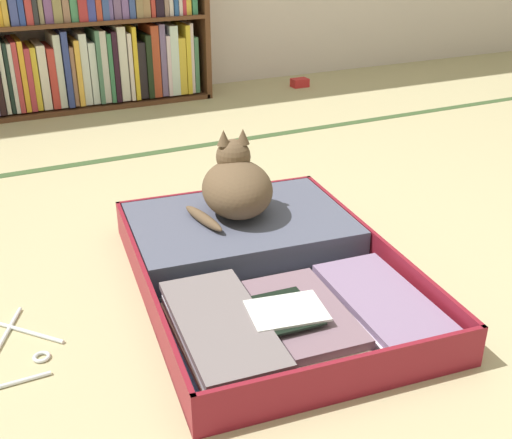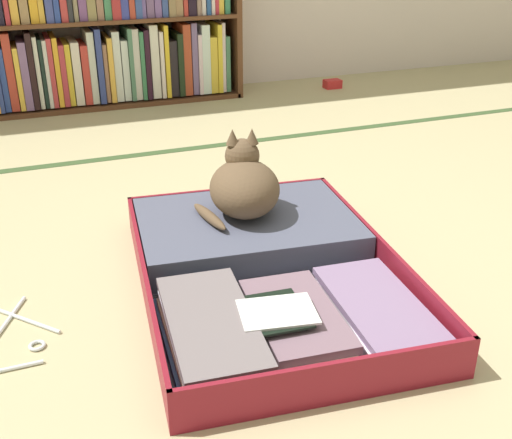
{
  "view_description": "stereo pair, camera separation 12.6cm",
  "coord_description": "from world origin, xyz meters",
  "px_view_note": "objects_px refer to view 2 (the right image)",
  "views": [
    {
      "loc": [
        -0.81,
        -1.22,
        0.93
      ],
      "look_at": [
        -0.15,
        0.13,
        0.21
      ],
      "focal_mm": 44.26,
      "sensor_mm": 36.0,
      "label": 1
    },
    {
      "loc": [
        -0.69,
        -1.27,
        0.93
      ],
      "look_at": [
        -0.15,
        0.13,
        0.21
      ],
      "focal_mm": 44.26,
      "sensor_mm": 36.0,
      "label": 2
    }
  ],
  "objects_px": {
    "bookshelf": "(98,25)",
    "open_suitcase": "(261,264)",
    "clothes_hanger": "(6,344)",
    "small_red_pouch": "(332,84)",
    "black_cat": "(243,185)"
  },
  "relations": [
    {
      "from": "clothes_hanger",
      "to": "small_red_pouch",
      "type": "xyz_separation_m",
      "value": [
        1.91,
        2.01,
        0.02
      ]
    },
    {
      "from": "bookshelf",
      "to": "small_red_pouch",
      "type": "distance_m",
      "value": 1.4
    },
    {
      "from": "bookshelf",
      "to": "open_suitcase",
      "type": "distance_m",
      "value": 2.1
    },
    {
      "from": "open_suitcase",
      "to": "small_red_pouch",
      "type": "distance_m",
      "value": 2.29
    },
    {
      "from": "small_red_pouch",
      "to": "open_suitcase",
      "type": "bearing_deg",
      "value": -122.31
    },
    {
      "from": "open_suitcase",
      "to": "black_cat",
      "type": "height_order",
      "value": "black_cat"
    },
    {
      "from": "clothes_hanger",
      "to": "small_red_pouch",
      "type": "distance_m",
      "value": 2.77
    },
    {
      "from": "bookshelf",
      "to": "open_suitcase",
      "type": "xyz_separation_m",
      "value": [
        0.11,
        -2.06,
        -0.38
      ]
    },
    {
      "from": "small_red_pouch",
      "to": "bookshelf",
      "type": "bearing_deg",
      "value": 174.66
    },
    {
      "from": "clothes_hanger",
      "to": "small_red_pouch",
      "type": "relative_size",
      "value": 3.78
    },
    {
      "from": "bookshelf",
      "to": "small_red_pouch",
      "type": "xyz_separation_m",
      "value": [
        1.34,
        -0.12,
        -0.4
      ]
    },
    {
      "from": "bookshelf",
      "to": "open_suitcase",
      "type": "bearing_deg",
      "value": -86.86
    },
    {
      "from": "open_suitcase",
      "to": "small_red_pouch",
      "type": "relative_size",
      "value": 10.38
    },
    {
      "from": "open_suitcase",
      "to": "small_red_pouch",
      "type": "height_order",
      "value": "open_suitcase"
    },
    {
      "from": "open_suitcase",
      "to": "black_cat",
      "type": "xyz_separation_m",
      "value": [
        0.03,
        0.22,
        0.15
      ]
    }
  ]
}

